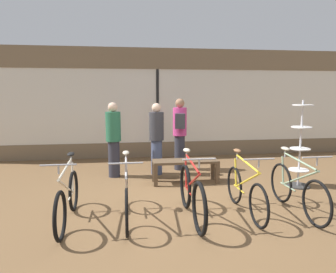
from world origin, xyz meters
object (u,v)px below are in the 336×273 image
at_px(display_bench, 185,164).
at_px(customer_by_window, 157,137).
at_px(bicycle_center, 192,194).
at_px(bicycle_far_right, 296,189).
at_px(bicycle_far_left, 68,199).
at_px(bicycle_right, 245,191).
at_px(bicycle_left, 127,196).
at_px(customer_near_rack, 180,132).
at_px(customer_mid_floor, 113,138).
at_px(accessory_rack, 300,152).

height_order(display_bench, customer_by_window, customer_by_window).
bearing_deg(bicycle_center, bicycle_far_right, 0.67).
xyz_separation_m(bicycle_far_left, display_bench, (2.12, 1.74, 0.03)).
bearing_deg(bicycle_right, bicycle_left, 179.14).
bearing_deg(customer_near_rack, customer_mid_floor, -165.27).
bearing_deg(display_bench, bicycle_far_left, -140.57).
relative_size(bicycle_right, display_bench, 1.17).
distance_m(bicycle_right, accessory_rack, 2.06).
relative_size(display_bench, customer_by_window, 0.83).
xyz_separation_m(display_bench, customer_mid_floor, (-1.54, 0.68, 0.50)).
height_order(bicycle_left, bicycle_right, bicycle_left).
bearing_deg(accessory_rack, customer_by_window, 154.59).
xyz_separation_m(bicycle_right, customer_mid_floor, (-2.16, 2.44, 0.52)).
distance_m(bicycle_far_right, customer_by_window, 3.32).
height_order(bicycle_right, bicycle_far_right, bicycle_far_right).
relative_size(bicycle_far_right, customer_mid_floor, 1.00).
relative_size(bicycle_left, customer_near_rack, 0.95).
distance_m(customer_near_rack, customer_mid_floor, 1.66).
relative_size(bicycle_far_left, bicycle_right, 1.04).
xyz_separation_m(bicycle_far_left, accessory_rack, (4.39, 1.17, 0.36)).
height_order(bicycle_right, display_bench, bicycle_right).
xyz_separation_m(accessory_rack, display_bench, (-2.27, 0.57, -0.32)).
distance_m(bicycle_far_right, display_bench, 2.35).
relative_size(bicycle_left, accessory_rack, 0.95).
bearing_deg(bicycle_left, customer_by_window, 74.10).
bearing_deg(customer_near_rack, customer_by_window, -150.80).
bearing_deg(bicycle_center, customer_by_window, 95.93).
bearing_deg(customer_by_window, display_bench, -54.61).
height_order(bicycle_center, customer_near_rack, customer_near_rack).
height_order(customer_near_rack, customer_by_window, customer_near_rack).
bearing_deg(customer_mid_floor, bicycle_right, -48.55).
bearing_deg(display_bench, bicycle_left, -125.90).
bearing_deg(bicycle_far_right, bicycle_center, -179.33).
relative_size(accessory_rack, customer_by_window, 1.06).
relative_size(bicycle_far_right, customer_by_window, 1.01).
bearing_deg(bicycle_center, accessory_rack, 26.77).
bearing_deg(bicycle_far_right, bicycle_far_left, 178.54).
bearing_deg(bicycle_far_right, bicycle_left, 177.84).
distance_m(bicycle_far_left, bicycle_left, 0.87).
height_order(bicycle_right, customer_near_rack, customer_near_rack).
relative_size(bicycle_far_right, accessory_rack, 0.96).
relative_size(customer_near_rack, customer_mid_floor, 1.04).
bearing_deg(customer_by_window, bicycle_far_left, -122.18).
relative_size(bicycle_left, display_bench, 1.21).
xyz_separation_m(bicycle_far_left, bicycle_left, (0.87, 0.01, 0.01)).
xyz_separation_m(bicycle_right, accessory_rack, (1.65, 1.19, 0.35)).
bearing_deg(customer_near_rack, bicycle_far_left, -127.56).
distance_m(accessory_rack, customer_mid_floor, 4.01).
bearing_deg(bicycle_right, customer_by_window, 114.81).
bearing_deg(customer_mid_floor, bicycle_left, -83.35).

